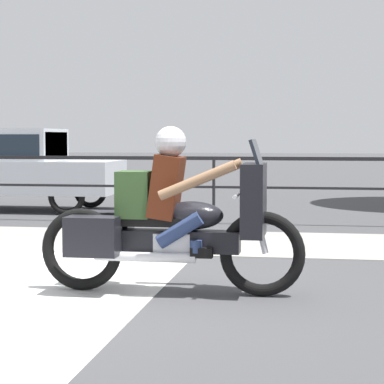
# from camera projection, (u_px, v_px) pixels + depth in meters

# --- Properties ---
(ground_plane) EXTENTS (120.00, 120.00, 0.00)m
(ground_plane) POSITION_uv_depth(u_px,v_px,m) (136.00, 293.00, 6.98)
(ground_plane) COLOR #424244
(sidewalk_band) EXTENTS (44.00, 2.40, 0.01)m
(sidewalk_band) POSITION_uv_depth(u_px,v_px,m) (193.00, 242.00, 10.33)
(sidewalk_band) COLOR #99968E
(sidewalk_band) RESTS_ON ground
(crosswalk_band) EXTENTS (2.80, 6.00, 0.01)m
(crosswalk_band) POSITION_uv_depth(u_px,v_px,m) (6.00, 292.00, 6.98)
(crosswalk_band) COLOR silver
(crosswalk_band) RESTS_ON ground
(fence_railing) EXTENTS (36.00, 0.05, 1.13)m
(fence_railing) POSITION_uv_depth(u_px,v_px,m) (214.00, 171.00, 12.38)
(fence_railing) COLOR black
(fence_railing) RESTS_ON ground
(motorcycle) EXTENTS (2.48, 0.76, 1.55)m
(motorcycle) POSITION_uv_depth(u_px,v_px,m) (169.00, 220.00, 6.91)
(motorcycle) COLOR black
(motorcycle) RESTS_ON ground
(parked_car) EXTENTS (3.99, 1.63, 1.61)m
(parked_car) POSITION_uv_depth(u_px,v_px,m) (14.00, 164.00, 14.73)
(parked_car) COLOR #B7BCC4
(parked_car) RESTS_ON ground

